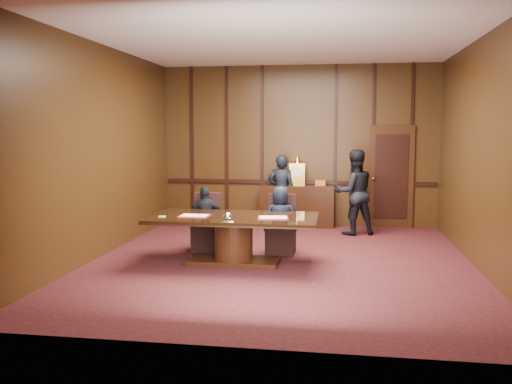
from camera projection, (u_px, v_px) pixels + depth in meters
room at (286, 153)px, 8.59m from camera, size 7.00×7.04×3.50m
sideboard at (297, 204)px, 11.81m from camera, size 1.60×0.45×1.54m
conference_table at (234, 232)px, 8.45m from camera, size 2.62×1.32×0.76m
folder_left at (194, 216)px, 8.40m from camera, size 0.46×0.34×0.02m
folder_right at (273, 218)px, 8.22m from camera, size 0.50×0.39×0.02m
inkstand at (228, 217)px, 7.98m from camera, size 0.20×0.14×0.12m
notepad at (162, 217)px, 8.33m from camera, size 0.10×0.07×0.01m
chair_left at (207, 234)px, 9.44m from camera, size 0.52×0.52×0.99m
chair_right at (281, 236)px, 9.24m from camera, size 0.49×0.49×0.99m
signatory_left at (206, 219)px, 9.33m from camera, size 0.72×0.47×1.14m
signatory_right at (281, 220)px, 9.13m from camera, size 0.62×0.45×1.16m
witness_left at (281, 191)px, 11.67m from camera, size 0.59×0.41×1.57m
witness_right at (354, 192)px, 10.83m from camera, size 1.01×0.90×1.71m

